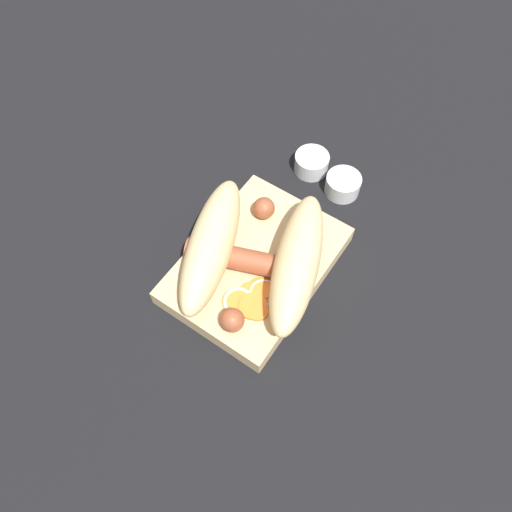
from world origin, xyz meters
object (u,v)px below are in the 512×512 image
sausage (249,260)px  condiment_cup_far (311,164)px  bread_roll (254,253)px  food_tray (256,265)px  condiment_cup_near (343,185)px

sausage → condiment_cup_far: bearing=-172.2°
bread_roll → condiment_cup_far: bearing=-170.8°
food_tray → sausage: size_ratio=1.24×
bread_roll → condiment_cup_far: (-0.19, -0.03, -0.04)m
sausage → condiment_cup_near: sausage is taller
bread_roll → condiment_cup_near: size_ratio=4.81×
condiment_cup_far → condiment_cup_near: bearing=80.9°
food_tray → bread_roll: 0.04m
food_tray → condiment_cup_far: condiment_cup_far is taller
food_tray → condiment_cup_far: (-0.18, -0.03, -0.00)m
bread_roll → condiment_cup_near: (-0.18, 0.03, -0.04)m
bread_roll → sausage: 0.02m
sausage → condiment_cup_far: (-0.20, -0.03, -0.03)m
food_tray → condiment_cup_near: bearing=170.9°
sausage → condiment_cup_far: size_ratio=3.64×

